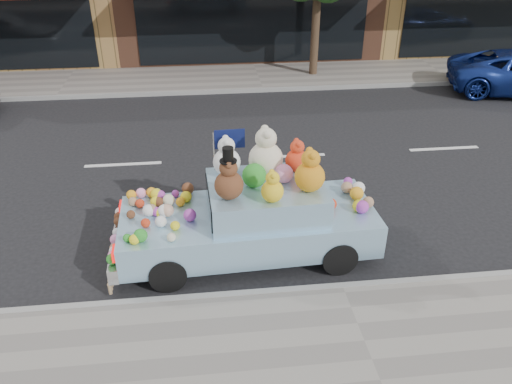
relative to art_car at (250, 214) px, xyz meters
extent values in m
plane|color=black|center=(1.34, 3.78, -0.79)|extent=(120.00, 120.00, 0.00)
cube|color=gray|center=(1.34, -2.72, -0.73)|extent=(60.00, 3.00, 0.12)
cube|color=gray|center=(1.34, 10.28, -0.73)|extent=(60.00, 3.00, 0.12)
cube|color=gray|center=(1.34, -1.22, -0.73)|extent=(60.00, 0.12, 0.13)
cube|color=gray|center=(1.34, 8.78, -0.73)|extent=(60.00, 0.12, 0.13)
cube|color=black|center=(1.34, 11.76, 0.61)|extent=(8.50, 0.06, 2.40)
cube|color=black|center=(11.34, 11.76, 0.61)|extent=(8.50, 0.06, 2.40)
cylinder|color=#38281C|center=(3.34, 10.28, 0.81)|extent=(0.28, 0.28, 3.20)
cylinder|color=black|center=(1.40, -0.74, -0.49)|extent=(0.61, 0.22, 0.60)
cylinder|color=black|center=(1.34, 0.82, -0.49)|extent=(0.61, 0.22, 0.60)
cylinder|color=black|center=(-1.40, -0.85, -0.49)|extent=(0.61, 0.22, 0.60)
cylinder|color=black|center=(-1.46, 0.71, -0.49)|extent=(0.61, 0.22, 0.60)
cube|color=#95C1DE|center=(-0.03, -0.01, -0.24)|extent=(4.36, 1.87, 0.60)
cube|color=#95C1DE|center=(0.27, 0.00, 0.31)|extent=(1.96, 1.58, 0.50)
cube|color=silver|center=(-2.25, -0.10, -0.39)|extent=(0.23, 1.79, 0.26)
cube|color=red|center=(-2.17, -0.78, -0.07)|extent=(0.07, 0.28, 0.16)
cube|color=red|center=(-2.23, 0.58, -0.07)|extent=(0.07, 0.28, 0.16)
cube|color=black|center=(-0.68, -0.04, 0.31)|extent=(0.09, 1.30, 0.40)
sphere|color=#552D18|center=(-0.37, -0.38, 0.79)|extent=(0.46, 0.46, 0.46)
sphere|color=#552D18|center=(-0.37, -0.38, 1.08)|extent=(0.29, 0.29, 0.29)
sphere|color=#552D18|center=(-0.37, -0.48, 1.18)|extent=(0.11, 0.11, 0.11)
sphere|color=#552D18|center=(-0.37, -0.28, 1.18)|extent=(0.11, 0.11, 0.11)
cylinder|color=black|center=(-0.37, -0.38, 1.20)|extent=(0.27, 0.27, 0.02)
cylinder|color=black|center=(-0.37, -0.38, 1.31)|extent=(0.17, 0.17, 0.22)
sphere|color=beige|center=(0.30, 0.35, 0.85)|extent=(0.58, 0.58, 0.58)
sphere|color=beige|center=(0.30, 0.35, 1.22)|extent=(0.36, 0.36, 0.36)
sphere|color=beige|center=(0.30, 0.22, 1.34)|extent=(0.14, 0.14, 0.14)
sphere|color=beige|center=(0.30, 0.48, 1.34)|extent=(0.14, 0.14, 0.14)
sphere|color=#C87912|center=(0.93, -0.28, 0.80)|extent=(0.49, 0.49, 0.49)
sphere|color=#C87912|center=(0.93, -0.28, 1.12)|extent=(0.30, 0.30, 0.30)
sphere|color=#C87912|center=(0.93, -0.38, 1.21)|extent=(0.12, 0.12, 0.12)
sphere|color=#C87912|center=(0.93, -0.17, 1.21)|extent=(0.12, 0.12, 0.12)
sphere|color=red|center=(0.85, 0.42, 0.75)|extent=(0.40, 0.40, 0.40)
sphere|color=red|center=(0.85, 0.42, 1.01)|extent=(0.25, 0.25, 0.25)
sphere|color=red|center=(0.85, 0.34, 1.09)|extent=(0.09, 0.09, 0.09)
sphere|color=red|center=(0.85, 0.51, 1.09)|extent=(0.09, 0.09, 0.09)
sphere|color=silver|center=(-0.35, 0.42, 0.79)|extent=(0.47, 0.47, 0.47)
sphere|color=silver|center=(-0.35, 0.42, 1.09)|extent=(0.29, 0.29, 0.29)
sphere|color=silver|center=(-0.35, 0.32, 1.19)|extent=(0.11, 0.11, 0.11)
sphere|color=silver|center=(-0.35, 0.52, 1.19)|extent=(0.11, 0.11, 0.11)
sphere|color=yellow|center=(0.29, -0.55, 0.73)|extent=(0.35, 0.35, 0.35)
sphere|color=yellow|center=(0.29, -0.55, 0.96)|extent=(0.22, 0.22, 0.22)
sphere|color=yellow|center=(0.29, -0.63, 1.03)|extent=(0.08, 0.08, 0.08)
sphere|color=yellow|center=(0.29, -0.48, 1.03)|extent=(0.08, 0.08, 0.08)
sphere|color=#268424|center=(0.07, -0.01, 0.74)|extent=(0.40, 0.40, 0.40)
sphere|color=pink|center=(0.57, 0.06, 0.71)|extent=(0.32, 0.32, 0.32)
sphere|color=white|center=(-1.59, 0.68, 0.13)|extent=(0.15, 0.15, 0.15)
sphere|color=#B62C13|center=(-1.86, 0.33, 0.13)|extent=(0.15, 0.15, 0.15)
sphere|color=yellow|center=(-1.85, -0.75, 0.14)|extent=(0.16, 0.16, 0.16)
sphere|color=beige|center=(-1.37, 0.34, 0.16)|extent=(0.21, 0.21, 0.21)
sphere|color=purple|center=(-1.56, 0.02, 0.14)|extent=(0.16, 0.16, 0.16)
sphere|color=#532C17|center=(-1.80, -0.65, 0.13)|extent=(0.15, 0.15, 0.15)
sphere|color=yellow|center=(-1.60, 0.57, 0.16)|extent=(0.20, 0.20, 0.20)
sphere|color=white|center=(-1.43, -0.01, 0.17)|extent=(0.22, 0.22, 0.22)
sphere|color=#532C17|center=(-1.05, 0.71, 0.17)|extent=(0.22, 0.22, 0.22)
sphere|color=yellow|center=(-1.08, 0.43, 0.16)|extent=(0.20, 0.20, 0.20)
sphere|color=#268424|center=(-1.97, -0.67, 0.12)|extent=(0.13, 0.13, 0.13)
sphere|color=#B62C13|center=(-1.72, -0.30, 0.13)|extent=(0.15, 0.15, 0.15)
sphere|color=purple|center=(-1.01, -0.19, 0.16)|extent=(0.21, 0.21, 0.21)
sphere|color=yellow|center=(-1.25, -0.43, 0.13)|extent=(0.16, 0.16, 0.16)
sphere|color=#906C4F|center=(-1.99, 0.40, 0.14)|extent=(0.16, 0.16, 0.16)
sphere|color=white|center=(-1.69, 0.04, 0.16)|extent=(0.20, 0.20, 0.20)
sphere|color=purple|center=(-1.53, 0.55, 0.15)|extent=(0.18, 0.18, 0.18)
sphere|color=#532C17|center=(-1.55, 0.33, 0.14)|extent=(0.17, 0.17, 0.17)
sphere|color=orange|center=(-1.69, 0.66, 0.15)|extent=(0.18, 0.18, 0.18)
sphere|color=#906C4F|center=(-1.65, 0.06, 0.15)|extent=(0.20, 0.20, 0.20)
sphere|color=pink|center=(-1.87, 0.67, 0.15)|extent=(0.18, 0.18, 0.18)
sphere|color=yellow|center=(-1.53, 0.01, 0.13)|extent=(0.15, 0.15, 0.15)
sphere|color=purple|center=(-1.27, 0.62, 0.12)|extent=(0.14, 0.14, 0.14)
sphere|color=#532C17|center=(-1.98, 0.00, 0.13)|extent=(0.15, 0.15, 0.15)
sphere|color=white|center=(-1.48, -0.31, 0.15)|extent=(0.19, 0.19, 0.19)
sphere|color=pink|center=(-1.84, 0.69, 0.12)|extent=(0.13, 0.13, 0.13)
sphere|color=yellow|center=(-1.60, 0.34, 0.14)|extent=(0.18, 0.18, 0.18)
sphere|color=orange|center=(-1.18, 0.30, 0.14)|extent=(0.16, 0.16, 0.16)
sphere|color=beige|center=(-1.30, -0.74, 0.13)|extent=(0.14, 0.14, 0.14)
sphere|color=#268424|center=(-1.76, -0.69, 0.17)|extent=(0.22, 0.22, 0.22)
sphere|color=orange|center=(-2.04, 0.63, 0.14)|extent=(0.17, 0.17, 0.17)
sphere|color=#D8A88C|center=(-1.38, -0.02, 0.18)|extent=(0.22, 0.22, 0.22)
sphere|color=white|center=(-2.28, 0.61, -0.18)|extent=(0.16, 0.16, 0.16)
sphere|color=#532C17|center=(-2.27, 0.30, -0.19)|extent=(0.16, 0.16, 0.16)
sphere|color=#532C17|center=(-2.27, 0.44, -0.18)|extent=(0.17, 0.17, 0.17)
sphere|color=white|center=(-2.25, -0.02, -0.19)|extent=(0.14, 0.14, 0.14)
sphere|color=#268424|center=(-2.22, -0.79, -0.17)|extent=(0.18, 0.18, 0.18)
sphere|color=pink|center=(-2.23, -0.68, -0.18)|extent=(0.16, 0.16, 0.16)
sphere|color=pink|center=(-2.24, -0.25, -0.18)|extent=(0.17, 0.17, 0.17)
sphere|color=white|center=(-2.23, -0.55, -0.19)|extent=(0.15, 0.15, 0.15)
sphere|color=#906C4F|center=(-2.24, -0.47, -0.19)|extent=(0.15, 0.15, 0.15)
sphere|color=#B62C13|center=(-2.27, 0.41, -0.20)|extent=(0.13, 0.13, 0.13)
sphere|color=yellow|center=(1.82, -0.21, 0.16)|extent=(0.21, 0.21, 0.21)
sphere|color=orange|center=(1.90, 0.17, 0.18)|extent=(0.24, 0.24, 0.24)
sphere|color=white|center=(1.99, 0.37, 0.17)|extent=(0.23, 0.23, 0.23)
sphere|color=#906C4F|center=(1.79, 0.43, 0.16)|extent=(0.21, 0.21, 0.21)
sphere|color=purple|center=(1.86, -0.27, 0.17)|extent=(0.23, 0.23, 0.23)
sphere|color=#906C4F|center=(2.02, -0.11, 0.16)|extent=(0.20, 0.20, 0.20)
sphere|color=#B62C13|center=(1.37, -0.10, 0.16)|extent=(0.20, 0.20, 0.20)
sphere|color=purple|center=(1.88, 0.67, 0.14)|extent=(0.17, 0.17, 0.17)
cylinder|color=#997A54|center=(-2.30, -0.96, -0.63)|extent=(0.06, 0.06, 0.17)
sphere|color=#997A54|center=(-2.30, -0.96, -0.53)|extent=(0.07, 0.07, 0.07)
cylinder|color=#997A54|center=(-2.30, -0.87, -0.63)|extent=(0.06, 0.06, 0.17)
sphere|color=#997A54|center=(-2.30, -0.87, -0.53)|extent=(0.07, 0.07, 0.07)
cylinder|color=#997A54|center=(-2.30, -0.78, -0.63)|extent=(0.06, 0.06, 0.17)
sphere|color=#997A54|center=(-2.30, -0.78, -0.53)|extent=(0.07, 0.07, 0.07)
cylinder|color=#997A54|center=(-2.31, -0.69, -0.63)|extent=(0.06, 0.06, 0.17)
sphere|color=#997A54|center=(-2.31, -0.69, -0.53)|extent=(0.07, 0.07, 0.07)
cylinder|color=#997A54|center=(-2.31, -0.60, -0.63)|extent=(0.06, 0.06, 0.17)
sphere|color=#997A54|center=(-2.31, -0.60, -0.53)|extent=(0.07, 0.07, 0.07)
cylinder|color=#997A54|center=(-2.31, -0.51, -0.63)|extent=(0.06, 0.06, 0.17)
sphere|color=#997A54|center=(-2.31, -0.51, -0.53)|extent=(0.07, 0.07, 0.07)
cylinder|color=#997A54|center=(-2.32, -0.42, -0.63)|extent=(0.06, 0.06, 0.17)
sphere|color=#997A54|center=(-2.32, -0.42, -0.53)|extent=(0.07, 0.07, 0.07)
cylinder|color=#997A54|center=(-2.32, -0.33, -0.63)|extent=(0.06, 0.06, 0.17)
sphere|color=#997A54|center=(-2.32, -0.33, -0.53)|extent=(0.07, 0.07, 0.07)
cylinder|color=#997A54|center=(-2.32, -0.24, -0.63)|extent=(0.06, 0.06, 0.17)
sphere|color=#997A54|center=(-2.32, -0.24, -0.53)|extent=(0.07, 0.07, 0.07)
cylinder|color=#997A54|center=(-2.33, -0.15, -0.63)|extent=(0.06, 0.06, 0.17)
sphere|color=#997A54|center=(-2.33, -0.15, -0.53)|extent=(0.07, 0.07, 0.07)
cylinder|color=#997A54|center=(-2.33, -0.06, -0.63)|extent=(0.06, 0.06, 0.17)
sphere|color=#997A54|center=(-2.33, -0.06, -0.53)|extent=(0.07, 0.07, 0.07)
cylinder|color=#997A54|center=(-2.34, 0.03, -0.63)|extent=(0.06, 0.06, 0.17)
sphere|color=#997A54|center=(-2.34, 0.03, -0.53)|extent=(0.07, 0.07, 0.07)
cylinder|color=#997A54|center=(-2.34, 0.12, -0.63)|extent=(0.06, 0.06, 0.17)
sphere|color=#997A54|center=(-2.34, 0.12, -0.53)|extent=(0.07, 0.07, 0.07)
cylinder|color=#997A54|center=(-2.34, 0.21, -0.63)|extent=(0.06, 0.06, 0.17)
sphere|color=#997A54|center=(-2.34, 0.21, -0.53)|extent=(0.07, 0.07, 0.07)
cylinder|color=#997A54|center=(-2.35, 0.29, -0.63)|extent=(0.06, 0.06, 0.17)
sphere|color=#997A54|center=(-2.35, 0.29, -0.53)|extent=(0.07, 0.07, 0.07)
cylinder|color=#997A54|center=(-2.35, 0.38, -0.63)|extent=(0.06, 0.06, 0.17)
sphere|color=#997A54|center=(-2.35, 0.38, -0.53)|extent=(0.07, 0.07, 0.07)
cylinder|color=#997A54|center=(-2.35, 0.47, -0.63)|extent=(0.06, 0.06, 0.17)
sphere|color=#997A54|center=(-2.35, 0.47, -0.53)|extent=(0.07, 0.07, 0.07)
cylinder|color=#997A54|center=(-2.36, 0.56, -0.63)|extent=(0.06, 0.06, 0.17)
sphere|color=#997A54|center=(-2.36, 0.56, -0.53)|extent=(0.07, 0.07, 0.07)
cylinder|color=#997A54|center=(-2.36, 0.65, -0.63)|extent=(0.06, 0.06, 0.17)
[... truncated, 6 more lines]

